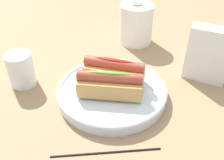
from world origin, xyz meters
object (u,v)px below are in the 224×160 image
Objects in this scene: hotdog_back at (114,71)px; water_glass at (21,71)px; hotdog_front at (110,84)px; chopstick_near at (106,152)px; napkin_box at (208,55)px; serving_bowl at (112,91)px; paper_towel_roll at (136,24)px.

hotdog_back reaches higher than water_glass.
hotdog_back is at bearing 89.37° from hotdog_front.
chopstick_near is at bearing -34.78° from water_glass.
hotdog_front is at bearing -132.62° from napkin_box.
napkin_box is at bearing 27.33° from serving_bowl.
paper_towel_roll is 0.61× the size of chopstick_near.
water_glass is at bearing -175.74° from hotdog_back.
serving_bowl is 2.04× the size of paper_towel_roll.
chopstick_near is at bearing -110.96° from napkin_box.
chopstick_near is at bearing -84.41° from hotdog_back.
napkin_box is (0.23, 0.12, 0.06)m from serving_bowl.
hotdog_back is 0.25m from napkin_box.
hotdog_front is 0.70× the size of chopstick_near.
hotdog_front is at bearing -90.63° from serving_bowl.
napkin_box reaches higher than paper_towel_roll.
hotdog_front is 1.70× the size of water_glass.
water_glass is 0.41× the size of chopstick_near.
napkin_box is (0.21, -0.18, 0.01)m from paper_towel_roll.
hotdog_back is (0.00, 0.05, 0.00)m from hotdog_front.
paper_towel_roll is at bearing 85.18° from serving_bowl.
serving_bowl is at bearing -2.19° from water_glass.
paper_towel_roll is 0.89× the size of napkin_box.
paper_towel_roll is (0.03, 0.30, 0.05)m from serving_bowl.
napkin_box is 0.37m from chopstick_near.
serving_bowl is 0.25m from water_glass.
hotdog_front is 0.28m from napkin_box.
paper_towel_roll is 0.48m from chopstick_near.
hotdog_front is (-0.00, -0.03, 0.04)m from serving_bowl.
napkin_box is (0.23, 0.15, 0.02)m from hotdog_front.
water_glass is 0.40m from paper_towel_roll.
hotdog_back is 1.71× the size of water_glass.
hotdog_front reaches higher than chopstick_near.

